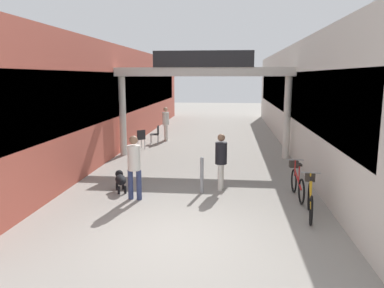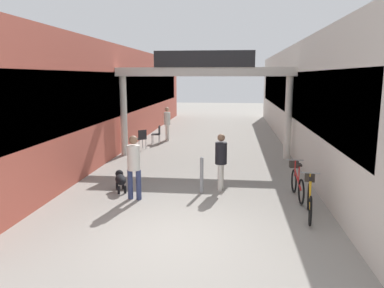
# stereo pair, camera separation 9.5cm
# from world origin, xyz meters

# --- Properties ---
(ground_plane) EXTENTS (80.00, 80.00, 0.00)m
(ground_plane) POSITION_xyz_m (0.00, 0.00, 0.00)
(ground_plane) COLOR gray
(storefront_left) EXTENTS (3.00, 26.00, 4.57)m
(storefront_left) POSITION_xyz_m (-5.09, 11.00, 2.28)
(storefront_left) COLOR #B25142
(storefront_left) RESTS_ON ground_plane
(storefront_right) EXTENTS (3.00, 26.00, 4.57)m
(storefront_right) POSITION_xyz_m (5.09, 11.00, 2.28)
(storefront_right) COLOR beige
(storefront_right) RESTS_ON ground_plane
(arcade_sign_gateway) EXTENTS (7.40, 0.47, 4.25)m
(arcade_sign_gateway) POSITION_xyz_m (0.00, 7.92, 3.02)
(arcade_sign_gateway) COLOR beige
(arcade_sign_gateway) RESTS_ON ground_plane
(pedestrian_with_dog) EXTENTS (0.39, 0.38, 1.73)m
(pedestrian_with_dog) POSITION_xyz_m (-1.40, 2.28, 1.00)
(pedestrian_with_dog) COLOR navy
(pedestrian_with_dog) RESTS_ON ground_plane
(pedestrian_companion) EXTENTS (0.38, 0.39, 1.65)m
(pedestrian_companion) POSITION_xyz_m (0.86, 3.42, 0.94)
(pedestrian_companion) COLOR silver
(pedestrian_companion) RESTS_ON ground_plane
(pedestrian_carrying_crate) EXTENTS (0.45, 0.45, 1.72)m
(pedestrian_carrying_crate) POSITION_xyz_m (-2.19, 11.66, 0.99)
(pedestrian_carrying_crate) COLOR silver
(pedestrian_carrying_crate) RESTS_ON ground_plane
(dog_on_leash) EXTENTS (0.55, 0.80, 0.56)m
(dog_on_leash) POSITION_xyz_m (-2.00, 2.95, 0.35)
(dog_on_leash) COLOR black
(dog_on_leash) RESTS_ON ground_plane
(bicycle_orange_nearest) EXTENTS (0.46, 1.68, 0.98)m
(bicycle_orange_nearest) POSITION_xyz_m (3.03, 1.57, 0.44)
(bicycle_orange_nearest) COLOR black
(bicycle_orange_nearest) RESTS_ON ground_plane
(bicycle_red_second) EXTENTS (0.46, 1.69, 0.98)m
(bicycle_red_second) POSITION_xyz_m (2.95, 2.97, 0.44)
(bicycle_red_second) COLOR black
(bicycle_red_second) RESTS_ON ground_plane
(bollard_post_metal) EXTENTS (0.10, 0.10, 1.04)m
(bollard_post_metal) POSITION_xyz_m (0.34, 3.03, 0.53)
(bollard_post_metal) COLOR gray
(bollard_post_metal) RESTS_ON ground_plane
(cafe_chair_black_nearer) EXTENTS (0.56, 0.56, 0.89)m
(cafe_chair_black_nearer) POSITION_xyz_m (-2.93, 9.18, 0.54)
(cafe_chair_black_nearer) COLOR gray
(cafe_chair_black_nearer) RESTS_ON ground_plane
(cafe_chair_black_farther) EXTENTS (0.42, 0.42, 0.89)m
(cafe_chair_black_farther) POSITION_xyz_m (-2.50, 10.64, 0.54)
(cafe_chair_black_farther) COLOR gray
(cafe_chair_black_farther) RESTS_ON ground_plane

